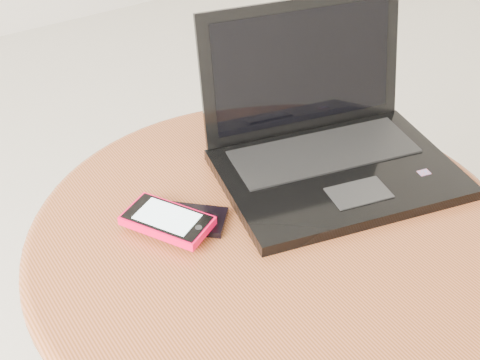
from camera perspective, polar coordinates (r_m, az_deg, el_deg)
table at (r=0.96m, az=2.78°, el=-9.29°), size 0.67×0.67×0.53m
laptop at (r=0.98m, az=7.63°, el=3.32°), size 0.39×0.35×0.22m
phone_black at (r=0.89m, az=-4.72°, el=-3.36°), size 0.12×0.11×0.01m
phone_pink at (r=0.87m, az=-6.36°, el=-3.52°), size 0.11×0.13×0.01m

